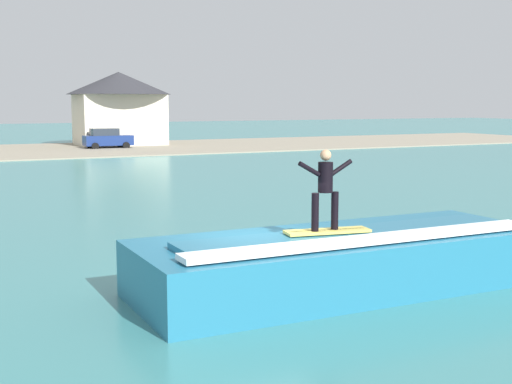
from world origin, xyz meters
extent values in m
plane|color=teal|center=(0.00, 0.00, 0.00)|extent=(260.00, 260.00, 0.00)
cube|color=#226B8B|center=(1.92, -0.75, 0.62)|extent=(9.44, 3.38, 1.24)
cube|color=#226B8B|center=(1.92, -1.18, 1.31)|extent=(8.02, 1.52, 0.14)
cube|color=white|center=(1.92, -1.85, 1.34)|extent=(8.49, 0.61, 0.12)
cube|color=#EAD159|center=(1.34, -1.05, 1.43)|extent=(1.94, 0.82, 0.06)
cube|color=black|center=(1.34, -1.05, 1.45)|extent=(1.71, 0.33, 0.01)
cylinder|color=black|center=(1.01, -1.08, 1.87)|extent=(0.16, 0.16, 0.83)
cylinder|color=black|center=(1.51, -1.08, 1.87)|extent=(0.16, 0.16, 0.83)
cylinder|color=black|center=(1.26, -1.08, 2.61)|extent=(0.32, 0.32, 0.65)
sphere|color=tan|center=(1.26, -1.08, 3.08)|extent=(0.24, 0.24, 0.24)
cylinder|color=black|center=(0.86, -1.08, 2.80)|extent=(0.53, 0.10, 0.35)
cylinder|color=black|center=(1.66, -1.08, 2.80)|extent=(0.53, 0.10, 0.35)
cube|color=gray|center=(0.00, 48.08, 0.05)|extent=(120.00, 19.43, 0.09)
cube|color=navy|center=(9.00, 48.41, 0.77)|extent=(4.32, 1.77, 0.90)
cube|color=#262D38|center=(8.67, 48.41, 1.54)|extent=(2.38, 1.59, 0.64)
cylinder|color=black|center=(10.40, 49.34, 0.32)|extent=(0.64, 0.22, 0.64)
cylinder|color=black|center=(10.40, 47.48, 0.32)|extent=(0.64, 0.22, 0.64)
cylinder|color=black|center=(7.59, 49.34, 0.32)|extent=(0.64, 0.22, 0.64)
cylinder|color=black|center=(7.59, 47.48, 0.32)|extent=(0.64, 0.22, 0.64)
cube|color=beige|center=(11.24, 52.62, 2.48)|extent=(8.03, 5.78, 4.96)
cone|color=#2D2D33|center=(11.24, 52.62, 6.03)|extent=(9.95, 9.95, 2.15)
camera|label=1|loc=(-6.55, -13.57, 4.21)|focal=48.34mm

